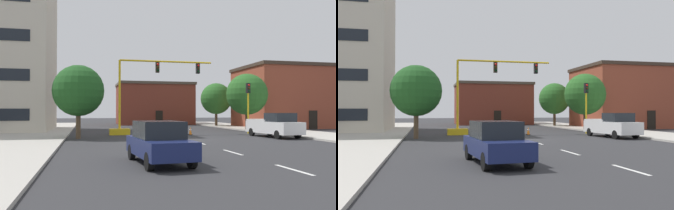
% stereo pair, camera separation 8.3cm
% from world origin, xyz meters
% --- Properties ---
extents(ground_plane, '(160.00, 160.00, 0.00)m').
position_xyz_m(ground_plane, '(0.00, 0.00, 0.00)').
color(ground_plane, '#2D2D30').
extents(sidewalk_left, '(6.00, 56.00, 0.14)m').
position_xyz_m(sidewalk_left, '(-11.98, 8.00, 0.07)').
color(sidewalk_left, '#B2ADA3').
rests_on(sidewalk_left, ground_plane).
extents(sidewalk_right, '(6.00, 56.00, 0.14)m').
position_xyz_m(sidewalk_right, '(11.98, 8.00, 0.07)').
color(sidewalk_right, '#B2ADA3').
rests_on(sidewalk_right, ground_plane).
extents(lane_stripe_seg_0, '(0.16, 2.40, 0.01)m').
position_xyz_m(lane_stripe_seg_0, '(0.00, -14.00, 0.00)').
color(lane_stripe_seg_0, silver).
rests_on(lane_stripe_seg_0, ground_plane).
extents(lane_stripe_seg_1, '(0.16, 2.40, 0.01)m').
position_xyz_m(lane_stripe_seg_1, '(0.00, -8.50, 0.00)').
color(lane_stripe_seg_1, silver).
rests_on(lane_stripe_seg_1, ground_plane).
extents(lane_stripe_seg_2, '(0.16, 2.40, 0.01)m').
position_xyz_m(lane_stripe_seg_2, '(0.00, -3.00, 0.00)').
color(lane_stripe_seg_2, silver).
rests_on(lane_stripe_seg_2, ground_plane).
extents(lane_stripe_seg_3, '(0.16, 2.40, 0.01)m').
position_xyz_m(lane_stripe_seg_3, '(0.00, 2.50, 0.00)').
color(lane_stripe_seg_3, silver).
rests_on(lane_stripe_seg_3, ground_plane).
extents(lane_stripe_seg_4, '(0.16, 2.40, 0.01)m').
position_xyz_m(lane_stripe_seg_4, '(0.00, 8.00, 0.00)').
color(lane_stripe_seg_4, silver).
rests_on(lane_stripe_seg_4, ground_plane).
extents(lane_stripe_seg_5, '(0.16, 2.40, 0.01)m').
position_xyz_m(lane_stripe_seg_5, '(0.00, 13.50, 0.00)').
color(lane_stripe_seg_5, silver).
rests_on(lane_stripe_seg_5, ground_plane).
extents(building_brick_center, '(11.81, 9.09, 6.61)m').
position_xyz_m(building_brick_center, '(3.12, 30.25, 3.32)').
color(building_brick_center, brown).
rests_on(building_brick_center, ground_plane).
extents(building_row_right, '(12.82, 9.88, 7.92)m').
position_xyz_m(building_row_right, '(18.52, 15.50, 3.97)').
color(building_row_right, brown).
rests_on(building_row_right, ground_plane).
extents(traffic_signal_gantry, '(9.60, 1.20, 6.83)m').
position_xyz_m(traffic_signal_gantry, '(-3.29, 6.15, 2.28)').
color(traffic_signal_gantry, yellow).
rests_on(traffic_signal_gantry, ground_plane).
extents(traffic_light_pole_right, '(0.32, 0.47, 4.80)m').
position_xyz_m(traffic_light_pole_right, '(7.56, 5.19, 3.53)').
color(traffic_light_pole_right, yellow).
rests_on(traffic_light_pole_right, ground_plane).
extents(tree_right_far, '(4.26, 4.26, 5.97)m').
position_xyz_m(tree_right_far, '(9.86, 19.72, 3.83)').
color(tree_right_far, brown).
rests_on(tree_right_far, ground_plane).
extents(tree_left_near, '(3.99, 3.99, 5.73)m').
position_xyz_m(tree_left_near, '(-8.06, 2.51, 3.72)').
color(tree_left_near, brown).
rests_on(tree_left_near, ground_plane).
extents(tree_right_mid, '(4.48, 4.48, 6.20)m').
position_xyz_m(tree_right_mid, '(9.51, 9.52, 3.95)').
color(tree_right_mid, '#4C3823').
rests_on(tree_right_mid, ground_plane).
extents(pickup_truck_white, '(2.45, 5.55, 1.99)m').
position_xyz_m(pickup_truck_white, '(7.48, 0.35, 0.97)').
color(pickup_truck_white, white).
rests_on(pickup_truck_white, ground_plane).
extents(sedan_navy_near_left, '(2.21, 4.64, 1.74)m').
position_xyz_m(sedan_navy_near_left, '(-4.51, -11.45, 0.89)').
color(sedan_navy_near_left, navy).
rests_on(sedan_navy_near_left, ground_plane).
extents(traffic_cone_roadside_a, '(0.36, 0.36, 0.72)m').
position_xyz_m(traffic_cone_roadside_a, '(-3.02, 3.05, 0.35)').
color(traffic_cone_roadside_a, black).
rests_on(traffic_cone_roadside_a, ground_plane).
extents(traffic_cone_roadside_b, '(0.36, 0.36, 0.72)m').
position_xyz_m(traffic_cone_roadside_b, '(1.66, 4.67, 0.35)').
color(traffic_cone_roadside_b, black).
rests_on(traffic_cone_roadside_b, ground_plane).
extents(traffic_cone_roadside_c, '(0.36, 0.36, 0.78)m').
position_xyz_m(traffic_cone_roadside_c, '(0.02, 4.93, 0.38)').
color(traffic_cone_roadside_c, black).
rests_on(traffic_cone_roadside_c, ground_plane).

